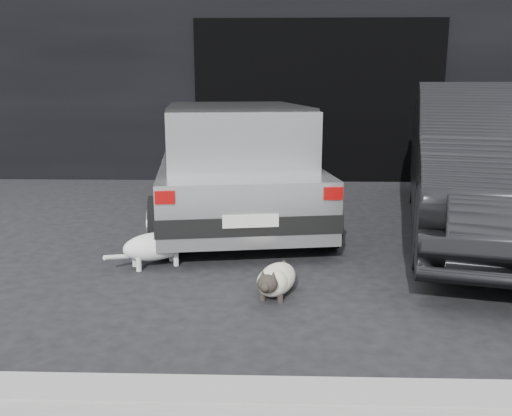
{
  "coord_description": "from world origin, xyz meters",
  "views": [
    {
      "loc": [
        0.27,
        -4.99,
        1.58
      ],
      "look_at": [
        0.12,
        -0.34,
        0.52
      ],
      "focal_mm": 38.0,
      "sensor_mm": 36.0,
      "label": 1
    }
  ],
  "objects_px": {
    "cat_siamese": "(275,280)",
    "cat_white": "(159,245)",
    "silver_hatchback": "(234,158)",
    "second_car": "(498,160)"
  },
  "relations": [
    {
      "from": "cat_siamese",
      "to": "cat_white",
      "type": "relative_size",
      "value": 1.05
    },
    {
      "from": "cat_siamese",
      "to": "silver_hatchback",
      "type": "bearing_deg",
      "value": -63.87
    },
    {
      "from": "second_car",
      "to": "cat_white",
      "type": "distance_m",
      "value": 3.62
    },
    {
      "from": "cat_siamese",
      "to": "second_car",
      "type": "bearing_deg",
      "value": -127.21
    },
    {
      "from": "silver_hatchback",
      "to": "second_car",
      "type": "bearing_deg",
      "value": -18.76
    },
    {
      "from": "silver_hatchback",
      "to": "cat_siamese",
      "type": "distance_m",
      "value": 2.47
    },
    {
      "from": "silver_hatchback",
      "to": "cat_white",
      "type": "relative_size",
      "value": 5.15
    },
    {
      "from": "silver_hatchback",
      "to": "cat_white",
      "type": "distance_m",
      "value": 1.83
    },
    {
      "from": "second_car",
      "to": "cat_siamese",
      "type": "distance_m",
      "value": 3.06
    },
    {
      "from": "second_car",
      "to": "cat_siamese",
      "type": "bearing_deg",
      "value": -128.68
    }
  ]
}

